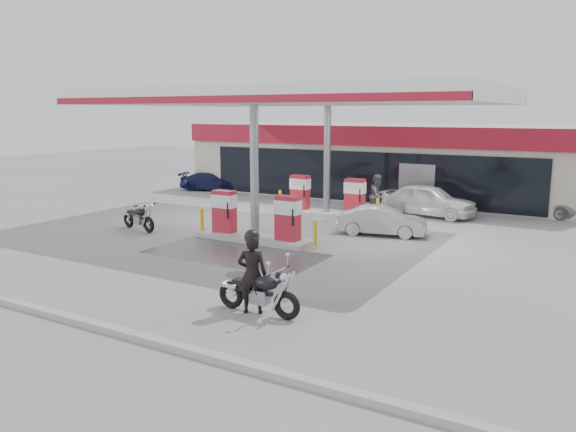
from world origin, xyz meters
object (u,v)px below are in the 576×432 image
object	(u,v)px
parked_motorcycle	(139,218)
parked_car_right	(541,204)
pump_island_far	(327,200)
attendant	(378,195)
main_motorcycle	(260,293)
sedan_white	(428,200)
biker_main	(252,274)
hatchback_silver	(382,221)
pump_island_near	(255,222)
parked_car_left	(210,182)

from	to	relation	value
parked_motorcycle	parked_car_right	size ratio (longest dim) A/B	0.57
pump_island_far	parked_motorcycle	world-z (taller)	pump_island_far
pump_island_far	attendant	xyz separation A→B (m)	(2.10, 1.00, 0.25)
pump_island_far	main_motorcycle	world-z (taller)	pump_island_far
parked_motorcycle	sedan_white	size ratio (longest dim) A/B	0.50
biker_main	sedan_white	world-z (taller)	biker_main
parked_motorcycle	sedan_white	xyz separation A→B (m)	(9.18, 9.01, 0.23)
attendant	parked_car_right	world-z (taller)	attendant
biker_main	hatchback_silver	world-z (taller)	biker_main
sedan_white	parked_car_right	bearing A→B (deg)	-50.60
pump_island_far	pump_island_near	bearing A→B (deg)	-90.00
parked_motorcycle	sedan_white	bearing A→B (deg)	58.86
pump_island_near	biker_main	xyz separation A→B (m)	(4.14, -6.42, 0.24)
main_motorcycle	attendant	bearing A→B (deg)	99.26
pump_island_far	hatchback_silver	world-z (taller)	pump_island_far
main_motorcycle	pump_island_far	bearing A→B (deg)	109.04
pump_island_far	biker_main	size ratio (longest dim) A/B	2.70
biker_main	parked_car_right	bearing A→B (deg)	-130.22
pump_island_near	sedan_white	distance (m)	9.17
pump_island_near	biker_main	world-z (taller)	biker_main
pump_island_near	parked_car_left	bearing A→B (deg)	134.55
pump_island_near	hatchback_silver	world-z (taller)	pump_island_near
parked_motorcycle	attendant	bearing A→B (deg)	61.87
pump_island_far	parked_car_right	world-z (taller)	pump_island_far
attendant	biker_main	bearing A→B (deg)	-158.47
biker_main	attendant	distance (m)	13.57
parked_motorcycle	hatchback_silver	size ratio (longest dim) A/B	0.63
parked_motorcycle	attendant	world-z (taller)	attendant
biker_main	parked_car_left	xyz separation A→B (m)	(-13.99, 16.42, -0.42)
pump_island_near	attendant	size ratio (longest dim) A/B	2.69
parked_motorcycle	attendant	size ratio (longest dim) A/B	1.12
parked_motorcycle	main_motorcycle	bearing A→B (deg)	-16.35
pump_island_far	parked_motorcycle	distance (m)	8.49
pump_island_near	pump_island_far	xyz separation A→B (m)	(0.00, 6.00, 0.00)
biker_main	parked_car_left	size ratio (longest dim) A/B	0.51
main_motorcycle	attendant	size ratio (longest dim) A/B	1.17
pump_island_near	sedan_white	world-z (taller)	pump_island_near
sedan_white	parked_car_left	xyz separation A→B (m)	(-13.96, 1.80, -0.19)
parked_motorcycle	attendant	distance (m)	10.61
pump_island_far	parked_car_right	xyz separation A→B (m)	(8.59, 5.02, -0.18)
pump_island_far	attendant	size ratio (longest dim) A/B	2.69
biker_main	parked_car_right	size ratio (longest dim) A/B	0.50
parked_car_right	biker_main	bearing A→B (deg)	178.42
attendant	hatchback_silver	xyz separation A→B (m)	(1.64, -3.75, -0.40)
pump_island_near	parked_motorcycle	xyz separation A→B (m)	(-5.07, -0.81, -0.21)
sedan_white	parked_car_right	size ratio (longest dim) A/B	1.13
sedan_white	pump_island_near	bearing A→B (deg)	160.59
pump_island_near	main_motorcycle	bearing A→B (deg)	-55.88
hatchback_silver	parked_car_left	world-z (taller)	hatchback_silver
attendant	parked_car_right	size ratio (longest dim) A/B	0.50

